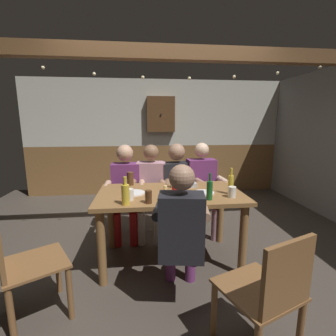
# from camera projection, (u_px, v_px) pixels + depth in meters

# --- Properties ---
(ground_plane) EXTENTS (6.30, 6.30, 0.00)m
(ground_plane) POSITION_uv_depth(u_px,v_px,m) (170.00, 260.00, 2.68)
(ground_plane) COLOR #423A33
(back_wall_upper) EXTENTS (5.25, 0.12, 1.33)m
(back_wall_upper) POSITION_uv_depth(u_px,v_px,m) (155.00, 113.00, 4.98)
(back_wall_upper) COLOR beige
(back_wall_wainscot) EXTENTS (5.25, 0.12, 1.02)m
(back_wall_wainscot) POSITION_uv_depth(u_px,v_px,m) (156.00, 169.00, 5.20)
(back_wall_wainscot) COLOR brown
(back_wall_wainscot) RESTS_ON ground_plane
(ceiling_beam) EXTENTS (4.72, 0.14, 0.16)m
(ceiling_beam) POSITION_uv_depth(u_px,v_px,m) (166.00, 53.00, 2.70)
(ceiling_beam) COLOR brown
(dining_table) EXTENTS (1.52, 0.85, 0.78)m
(dining_table) POSITION_uv_depth(u_px,v_px,m) (170.00, 203.00, 2.57)
(dining_table) COLOR brown
(dining_table) RESTS_ON ground_plane
(person_0) EXTENTS (0.50, 0.52, 1.22)m
(person_0) POSITION_uv_depth(u_px,v_px,m) (126.00, 187.00, 3.15)
(person_0) COLOR #6B2D66
(person_0) RESTS_ON ground_plane
(person_1) EXTENTS (0.55, 0.57, 1.22)m
(person_1) POSITION_uv_depth(u_px,v_px,m) (151.00, 187.00, 3.19)
(person_1) COLOR #B78493
(person_1) RESTS_ON ground_plane
(person_2) EXTENTS (0.59, 0.59, 1.23)m
(person_2) POSITION_uv_depth(u_px,v_px,m) (178.00, 184.00, 3.23)
(person_2) COLOR black
(person_2) RESTS_ON ground_plane
(person_3) EXTENTS (0.53, 0.52, 1.23)m
(person_3) POSITION_uv_depth(u_px,v_px,m) (202.00, 185.00, 3.26)
(person_3) COLOR #6B2D66
(person_3) RESTS_ON ground_plane
(person_4) EXTENTS (0.52, 0.57, 1.21)m
(person_4) POSITION_uv_depth(u_px,v_px,m) (181.00, 230.00, 1.95)
(person_4) COLOR black
(person_4) RESTS_ON ground_plane
(chair_empty_near_right) EXTENTS (0.57, 0.57, 0.88)m
(chair_empty_near_right) POSITION_uv_depth(u_px,v_px,m) (268.00, 294.00, 1.48)
(chair_empty_near_right) COLOR brown
(chair_empty_near_right) RESTS_ON ground_plane
(chair_empty_near_left) EXTENTS (0.60, 0.60, 0.88)m
(chair_empty_near_left) POSITION_uv_depth(u_px,v_px,m) (22.00, 264.00, 1.79)
(chair_empty_near_left) COLOR brown
(chair_empty_near_left) RESTS_ON ground_plane
(table_candle) EXTENTS (0.04, 0.04, 0.08)m
(table_candle) POSITION_uv_depth(u_px,v_px,m) (165.00, 189.00, 2.51)
(table_candle) COLOR #F9E08C
(table_candle) RESTS_ON dining_table
(condiment_caddy) EXTENTS (0.14, 0.10, 0.05)m
(condiment_caddy) POSITION_uv_depth(u_px,v_px,m) (190.00, 185.00, 2.75)
(condiment_caddy) COLOR #B2B7BC
(condiment_caddy) RESTS_ON dining_table
(plate_0) EXTENTS (0.21, 0.21, 0.01)m
(plate_0) POSITION_uv_depth(u_px,v_px,m) (204.00, 193.00, 2.51)
(plate_0) COLOR white
(plate_0) RESTS_ON dining_table
(plate_1) EXTENTS (0.23, 0.23, 0.01)m
(plate_1) POSITION_uv_depth(u_px,v_px,m) (134.00, 193.00, 2.50)
(plate_1) COLOR white
(plate_1) RESTS_ON dining_table
(bottle_0) EXTENTS (0.07, 0.07, 0.26)m
(bottle_0) POSITION_uv_depth(u_px,v_px,m) (125.00, 194.00, 2.15)
(bottle_0) COLOR gold
(bottle_0) RESTS_ON dining_table
(bottle_1) EXTENTS (0.06, 0.06, 0.27)m
(bottle_1) POSITION_uv_depth(u_px,v_px,m) (231.00, 184.00, 2.47)
(bottle_1) COLOR gold
(bottle_1) RESTS_ON dining_table
(bottle_2) EXTENTS (0.06, 0.06, 0.26)m
(bottle_2) POSITION_uv_depth(u_px,v_px,m) (210.00, 190.00, 2.29)
(bottle_2) COLOR #195923
(bottle_2) RESTS_ON dining_table
(bottle_3) EXTENTS (0.06, 0.06, 0.24)m
(bottle_3) POSITION_uv_depth(u_px,v_px,m) (175.00, 189.00, 2.33)
(bottle_3) COLOR red
(bottle_3) RESTS_ON dining_table
(pint_glass_0) EXTENTS (0.08, 0.08, 0.11)m
(pint_glass_0) POSITION_uv_depth(u_px,v_px,m) (232.00, 192.00, 2.37)
(pint_glass_0) COLOR white
(pint_glass_0) RESTS_ON dining_table
(pint_glass_1) EXTENTS (0.08, 0.08, 0.11)m
(pint_glass_1) POSITION_uv_depth(u_px,v_px,m) (175.00, 183.00, 2.73)
(pint_glass_1) COLOR white
(pint_glass_1) RESTS_ON dining_table
(pint_glass_2) EXTENTS (0.08, 0.08, 0.11)m
(pint_glass_2) POSITION_uv_depth(u_px,v_px,m) (130.00, 195.00, 2.28)
(pint_glass_2) COLOR white
(pint_glass_2) RESTS_ON dining_table
(pint_glass_3) EXTENTS (0.06, 0.06, 0.12)m
(pint_glass_3) POSITION_uv_depth(u_px,v_px,m) (149.00, 197.00, 2.20)
(pint_glass_3) COLOR #4C2D19
(pint_glass_3) RESTS_ON dining_table
(pint_glass_4) EXTENTS (0.08, 0.08, 0.15)m
(pint_glass_4) POSITION_uv_depth(u_px,v_px,m) (130.00, 179.00, 2.83)
(pint_glass_4) COLOR #4C2D19
(pint_glass_4) RESTS_ON dining_table
(pint_glass_5) EXTENTS (0.08, 0.08, 0.13)m
(pint_glass_5) POSITION_uv_depth(u_px,v_px,m) (178.00, 188.00, 2.48)
(pint_glass_5) COLOR #E5C64C
(pint_glass_5) RESTS_ON dining_table
(wall_dart_cabinet) EXTENTS (0.56, 0.15, 0.70)m
(wall_dart_cabinet) POSITION_uv_depth(u_px,v_px,m) (161.00, 114.00, 4.86)
(wall_dart_cabinet) COLOR brown
(string_lights) EXTENTS (3.71, 0.04, 0.19)m
(string_lights) POSITION_uv_depth(u_px,v_px,m) (166.00, 72.00, 2.69)
(string_lights) COLOR #F9EAB2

